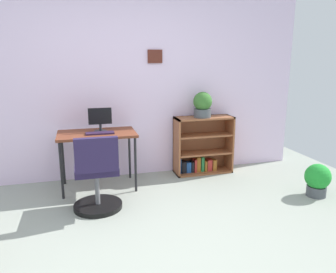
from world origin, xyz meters
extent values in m
plane|color=#949B8F|center=(0.00, 0.00, 0.00)|extent=(6.24, 6.24, 0.00)
cube|color=silver|center=(0.00, 2.15, 1.20)|extent=(5.20, 0.10, 2.40)
cube|color=#55241A|center=(0.53, 2.09, 1.61)|extent=(0.19, 0.02, 0.17)
cube|color=brown|center=(-0.28, 1.72, 0.69)|extent=(0.93, 0.56, 0.03)
cylinder|color=black|center=(-0.71, 1.48, 0.34)|extent=(0.03, 0.03, 0.68)
cylinder|color=black|center=(0.14, 1.48, 0.34)|extent=(0.03, 0.03, 0.68)
cylinder|color=black|center=(-0.71, 1.96, 0.34)|extent=(0.03, 0.03, 0.68)
cylinder|color=black|center=(0.14, 1.96, 0.34)|extent=(0.03, 0.03, 0.68)
cylinder|color=#262628|center=(-0.23, 1.77, 0.71)|extent=(0.15, 0.15, 0.01)
cylinder|color=#262628|center=(-0.23, 1.77, 0.76)|extent=(0.03, 0.03, 0.08)
cube|color=black|center=(-0.23, 1.76, 0.90)|extent=(0.28, 0.02, 0.20)
cube|color=#2A1A37|center=(-0.25, 1.64, 0.72)|extent=(0.33, 0.13, 0.02)
cylinder|color=black|center=(-0.34, 1.13, 0.03)|extent=(0.52, 0.52, 0.05)
cylinder|color=slate|center=(-0.34, 1.13, 0.23)|extent=(0.05, 0.05, 0.37)
cube|color=#291F44|center=(-0.34, 1.13, 0.46)|extent=(0.44, 0.44, 0.08)
cube|color=#291F44|center=(-0.34, 0.88, 0.67)|extent=(0.42, 0.07, 0.34)
cube|color=brown|center=(0.79, 1.92, 0.40)|extent=(0.02, 0.30, 0.80)
cube|color=brown|center=(1.57, 1.92, 0.40)|extent=(0.02, 0.30, 0.80)
cube|color=brown|center=(1.18, 1.92, 0.79)|extent=(0.81, 0.30, 0.02)
cube|color=brown|center=(1.18, 1.92, 0.01)|extent=(0.81, 0.30, 0.02)
cube|color=brown|center=(1.18, 2.06, 0.40)|extent=(0.81, 0.02, 0.80)
cube|color=brown|center=(1.18, 1.92, 0.29)|extent=(0.76, 0.28, 0.02)
cube|color=brown|center=(1.18, 1.92, 0.54)|extent=(0.76, 0.28, 0.02)
cube|color=#1E478C|center=(0.82, 1.91, 0.13)|extent=(0.03, 0.09, 0.21)
cube|color=black|center=(0.88, 1.91, 0.11)|extent=(0.06, 0.11, 0.16)
cube|color=#1E478C|center=(0.95, 1.91, 0.10)|extent=(0.07, 0.10, 0.15)
cube|color=black|center=(1.01, 1.91, 0.10)|extent=(0.03, 0.11, 0.15)
cube|color=#B22D28|center=(1.05, 1.91, 0.12)|extent=(0.03, 0.12, 0.18)
cube|color=#99591E|center=(1.10, 1.91, 0.13)|extent=(0.05, 0.10, 0.21)
cube|color=#237238|center=(1.16, 1.91, 0.13)|extent=(0.04, 0.10, 0.21)
cube|color=#99591E|center=(1.20, 1.91, 0.10)|extent=(0.03, 0.11, 0.15)
cube|color=#B22D28|center=(1.26, 1.91, 0.10)|extent=(0.07, 0.10, 0.16)
cube|color=#99591E|center=(1.34, 1.91, 0.10)|extent=(0.06, 0.11, 0.15)
cylinder|color=#474C51|center=(1.14, 1.90, 0.86)|extent=(0.23, 0.23, 0.11)
sphere|color=#376D2C|center=(1.14, 1.90, 1.02)|extent=(0.26, 0.26, 0.26)
cylinder|color=#474C51|center=(2.17, 0.79, 0.06)|extent=(0.22, 0.22, 0.12)
sphere|color=green|center=(2.17, 0.79, 0.24)|extent=(0.30, 0.30, 0.30)
camera|label=1|loc=(-0.47, -2.26, 1.58)|focal=35.29mm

